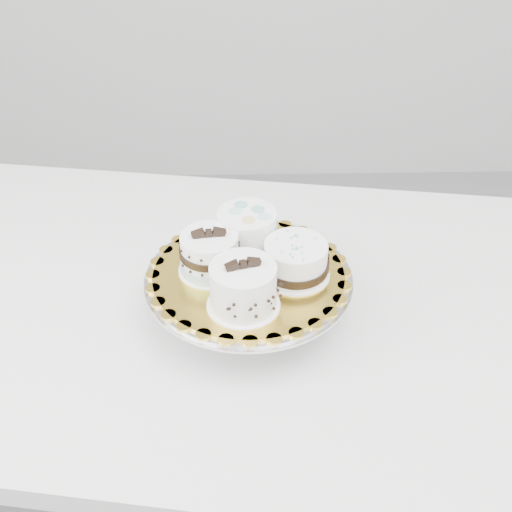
{
  "coord_description": "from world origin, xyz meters",
  "views": [
    {
      "loc": [
        -0.08,
        -0.83,
        1.47
      ],
      "look_at": [
        -0.06,
        -0.03,
        0.87
      ],
      "focal_mm": 45.0,
      "sensor_mm": 36.0,
      "label": 1
    }
  ],
  "objects_px": {
    "cake_board": "(249,274)",
    "cake_dots": "(247,231)",
    "table": "(225,331)",
    "cake_banded": "(210,255)",
    "cake_stand": "(249,288)",
    "cake_swirl": "(243,288)",
    "cake_ribbon": "(296,261)"
  },
  "relations": [
    {
      "from": "cake_board",
      "to": "cake_dots",
      "type": "distance_m",
      "value": 0.07
    },
    {
      "from": "cake_stand",
      "to": "cake_banded",
      "type": "bearing_deg",
      "value": 172.73
    },
    {
      "from": "cake_board",
      "to": "cake_ribbon",
      "type": "relative_size",
      "value": 2.63
    },
    {
      "from": "table",
      "to": "cake_board",
      "type": "relative_size",
      "value": 4.33
    },
    {
      "from": "cake_swirl",
      "to": "table",
      "type": "bearing_deg",
      "value": 89.96
    },
    {
      "from": "cake_ribbon",
      "to": "cake_swirl",
      "type": "bearing_deg",
      "value": -132.01
    },
    {
      "from": "cake_banded",
      "to": "cake_dots",
      "type": "xyz_separation_m",
      "value": [
        0.06,
        0.05,
        0.01
      ]
    },
    {
      "from": "table",
      "to": "cake_swirl",
      "type": "relative_size",
      "value": 10.94
    },
    {
      "from": "cake_swirl",
      "to": "cake_ribbon",
      "type": "relative_size",
      "value": 1.04
    },
    {
      "from": "cake_swirl",
      "to": "cake_board",
      "type": "bearing_deg",
      "value": 68.13
    },
    {
      "from": "cake_board",
      "to": "cake_banded",
      "type": "relative_size",
      "value": 2.98
    },
    {
      "from": "cake_board",
      "to": "cake_dots",
      "type": "relative_size",
      "value": 2.55
    },
    {
      "from": "table",
      "to": "cake_swirl",
      "type": "distance_m",
      "value": 0.24
    },
    {
      "from": "table",
      "to": "cake_banded",
      "type": "distance_m",
      "value": 0.21
    },
    {
      "from": "cake_board",
      "to": "cake_banded",
      "type": "distance_m",
      "value": 0.07
    },
    {
      "from": "table",
      "to": "cake_board",
      "type": "distance_m",
      "value": 0.18
    },
    {
      "from": "cake_dots",
      "to": "cake_banded",
      "type": "bearing_deg",
      "value": -150.16
    },
    {
      "from": "cake_board",
      "to": "cake_dots",
      "type": "bearing_deg",
      "value": 91.28
    },
    {
      "from": "cake_board",
      "to": "cake_banded",
      "type": "xyz_separation_m",
      "value": [
        -0.06,
        0.01,
        0.03
      ]
    },
    {
      "from": "cake_stand",
      "to": "cake_board",
      "type": "distance_m",
      "value": 0.03
    },
    {
      "from": "cake_stand",
      "to": "cake_swirl",
      "type": "bearing_deg",
      "value": -96.31
    },
    {
      "from": "cake_ribbon",
      "to": "cake_board",
      "type": "bearing_deg",
      "value": -177.55
    },
    {
      "from": "table",
      "to": "cake_board",
      "type": "height_order",
      "value": "cake_board"
    },
    {
      "from": "cake_board",
      "to": "cake_swirl",
      "type": "xyz_separation_m",
      "value": [
        -0.01,
        -0.08,
        0.04
      ]
    },
    {
      "from": "cake_board",
      "to": "cake_dots",
      "type": "height_order",
      "value": "cake_dots"
    },
    {
      "from": "table",
      "to": "cake_banded",
      "type": "height_order",
      "value": "cake_banded"
    },
    {
      "from": "cake_stand",
      "to": "cake_board",
      "type": "height_order",
      "value": "cake_board"
    },
    {
      "from": "cake_stand",
      "to": "cake_banded",
      "type": "relative_size",
      "value": 3.25
    },
    {
      "from": "cake_banded",
      "to": "cake_ribbon",
      "type": "relative_size",
      "value": 0.88
    },
    {
      "from": "table",
      "to": "cake_banded",
      "type": "bearing_deg",
      "value": -102.76
    },
    {
      "from": "cake_banded",
      "to": "cake_stand",
      "type": "bearing_deg",
      "value": -14.65
    },
    {
      "from": "cake_swirl",
      "to": "cake_dots",
      "type": "bearing_deg",
      "value": 71.51
    }
  ]
}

